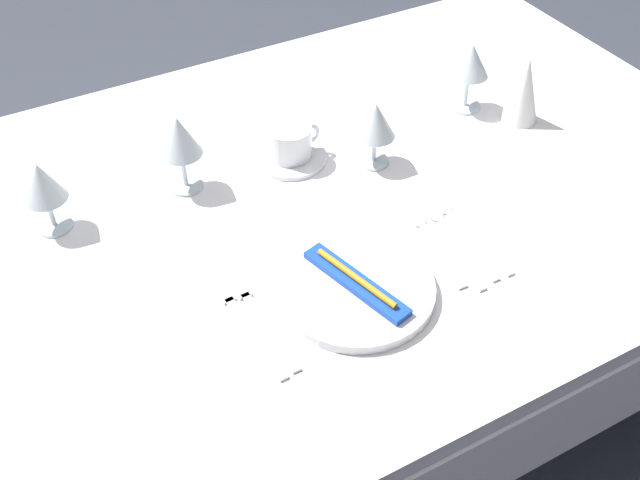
{
  "coord_description": "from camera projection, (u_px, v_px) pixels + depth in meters",
  "views": [
    {
      "loc": [
        -0.49,
        -0.98,
        1.65
      ],
      "look_at": [
        -0.03,
        -0.13,
        0.76
      ],
      "focal_mm": 43.39,
      "sensor_mm": 36.0,
      "label": 1
    }
  ],
  "objects": [
    {
      "name": "dinner_knife",
      "position": [
        430.0,
        250.0,
        1.32
      ],
      "size": [
        0.03,
        0.21,
        0.0
      ],
      "color": "beige",
      "rests_on": "dining_table"
    },
    {
      "name": "wine_glass_centre",
      "position": [
        471.0,
        63.0,
        1.58
      ],
      "size": [
        0.08,
        0.08,
        0.15
      ],
      "color": "silver",
      "rests_on": "dining_table"
    },
    {
      "name": "fork_outer",
      "position": [
        262.0,
        320.0,
        1.21
      ],
      "size": [
        0.02,
        0.21,
        0.0
      ],
      "color": "beige",
      "rests_on": "dining_table"
    },
    {
      "name": "dinner_plate",
      "position": [
        356.0,
        289.0,
        1.25
      ],
      "size": [
        0.26,
        0.26,
        0.02
      ],
      "primitive_type": "cylinder",
      "color": "white",
      "rests_on": "dining_table"
    },
    {
      "name": "wine_glass_left",
      "position": [
        42.0,
        184.0,
        1.31
      ],
      "size": [
        0.08,
        0.08,
        0.14
      ],
      "color": "silver",
      "rests_on": "dining_table"
    },
    {
      "name": "fork_inner",
      "position": [
        247.0,
        326.0,
        1.2
      ],
      "size": [
        0.03,
        0.22,
        0.0
      ],
      "color": "beige",
      "rests_on": "dining_table"
    },
    {
      "name": "wine_glass_right",
      "position": [
        375.0,
        122.0,
        1.45
      ],
      "size": [
        0.08,
        0.08,
        0.13
      ],
      "color": "silver",
      "rests_on": "dining_table"
    },
    {
      "name": "spoon_soup",
      "position": [
        437.0,
        241.0,
        1.34
      ],
      "size": [
        0.03,
        0.22,
        0.01
      ],
      "color": "beige",
      "rests_on": "dining_table"
    },
    {
      "name": "spoon_tea",
      "position": [
        464.0,
        228.0,
        1.37
      ],
      "size": [
        0.03,
        0.21,
        0.01
      ],
      "color": "beige",
      "rests_on": "dining_table"
    },
    {
      "name": "toothbrush_package",
      "position": [
        356.0,
        282.0,
        1.24
      ],
      "size": [
        0.09,
        0.21,
        0.02
      ],
      "color": "blue",
      "rests_on": "dinner_plate"
    },
    {
      "name": "dining_table",
      "position": [
        300.0,
        235.0,
        1.48
      ],
      "size": [
        1.8,
        1.11,
        0.74
      ],
      "color": "white",
      "rests_on": "ground"
    },
    {
      "name": "coffee_cup_left",
      "position": [
        290.0,
        141.0,
        1.49
      ],
      "size": [
        0.11,
        0.09,
        0.06
      ],
      "color": "white",
      "rests_on": "saucer_left"
    },
    {
      "name": "napkin_folded",
      "position": [
        524.0,
        90.0,
        1.57
      ],
      "size": [
        0.08,
        0.08,
        0.14
      ],
      "primitive_type": "cone",
      "color": "white",
      "rests_on": "dining_table"
    },
    {
      "name": "saucer_left",
      "position": [
        290.0,
        157.0,
        1.52
      ],
      "size": [
        0.14,
        0.14,
        0.01
      ],
      "primitive_type": "cylinder",
      "color": "white",
      "rests_on": "dining_table"
    },
    {
      "name": "wine_glass_far",
      "position": [
        179.0,
        139.0,
        1.38
      ],
      "size": [
        0.08,
        0.08,
        0.15
      ],
      "color": "silver",
      "rests_on": "dining_table"
    },
    {
      "name": "ground_plane",
      "position": [
        305.0,
        430.0,
        1.92
      ],
      "size": [
        6.0,
        6.0,
        0.0
      ],
      "primitive_type": "plane",
      "color": "#383D47"
    },
    {
      "name": "spoon_dessert",
      "position": [
        453.0,
        234.0,
        1.35
      ],
      "size": [
        0.03,
        0.21,
        0.01
      ],
      "color": "beige",
      "rests_on": "dining_table"
    }
  ]
}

